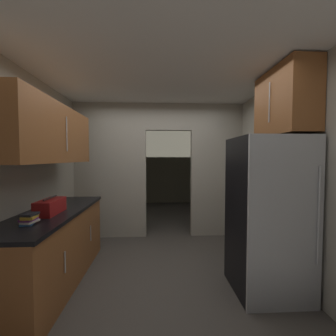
# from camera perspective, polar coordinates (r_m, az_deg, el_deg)

# --- Properties ---
(ground) EXTENTS (20.00, 20.00, 0.00)m
(ground) POSITION_cam_1_polar(r_m,az_deg,el_deg) (3.11, -1.86, -27.00)
(ground) COLOR #47423D
(kitchen_overhead_slab) EXTENTS (3.65, 7.08, 0.06)m
(kitchen_overhead_slab) POSITION_cam_1_polar(r_m,az_deg,el_deg) (3.35, -2.10, 21.50)
(kitchen_overhead_slab) COLOR silver
(kitchen_partition) EXTENTS (3.25, 0.12, 2.59)m
(kitchen_partition) POSITION_cam_1_polar(r_m,az_deg,el_deg) (4.25, -2.99, 0.32)
(kitchen_partition) COLOR #ADA899
(kitchen_partition) RESTS_ON ground
(adjoining_room_shell) EXTENTS (3.25, 3.29, 2.59)m
(adjoining_room_shell) POSITION_cam_1_polar(r_m,az_deg,el_deg) (6.41, -2.53, 0.44)
(adjoining_room_shell) COLOR gray
(adjoining_room_shell) RESTS_ON ground
(kitchen_flank_right) EXTENTS (0.10, 4.04, 2.59)m
(kitchen_flank_right) POSITION_cam_1_polar(r_m,az_deg,el_deg) (2.82, 34.68, -2.76)
(kitchen_flank_right) COLOR #ADA899
(kitchen_flank_right) RESTS_ON ground
(refrigerator) EXTENTS (0.76, 0.74, 1.77)m
(refrigerator) POSITION_cam_1_polar(r_m,az_deg,el_deg) (2.78, 24.68, -11.19)
(refrigerator) COLOR black
(refrigerator) RESTS_ON ground
(lower_cabinet_run) EXTENTS (0.64, 1.96, 0.90)m
(lower_cabinet_run) POSITION_cam_1_polar(r_m,az_deg,el_deg) (3.13, -27.82, -18.01)
(lower_cabinet_run) COLOR brown
(lower_cabinet_run) RESTS_ON ground
(upper_cabinet_counterside) EXTENTS (0.36, 1.76, 0.69)m
(upper_cabinet_counterside) POSITION_cam_1_polar(r_m,az_deg,el_deg) (2.95, -28.39, 7.89)
(upper_cabinet_counterside) COLOR brown
(upper_cabinet_fridgeside) EXTENTS (0.36, 0.83, 0.77)m
(upper_cabinet_fridgeside) POSITION_cam_1_polar(r_m,az_deg,el_deg) (2.97, 28.31, 14.91)
(upper_cabinet_fridgeside) COLOR brown
(boombox) EXTENTS (0.20, 0.42, 0.19)m
(boombox) POSITION_cam_1_polar(r_m,az_deg,el_deg) (2.87, -28.59, -8.90)
(boombox) COLOR maroon
(boombox) RESTS_ON lower_cabinet_run
(book_stack) EXTENTS (0.14, 0.17, 0.11)m
(book_stack) POSITION_cam_1_polar(r_m,az_deg,el_deg) (2.52, -32.70, -11.15)
(book_stack) COLOR #2D609E
(book_stack) RESTS_ON lower_cabinet_run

